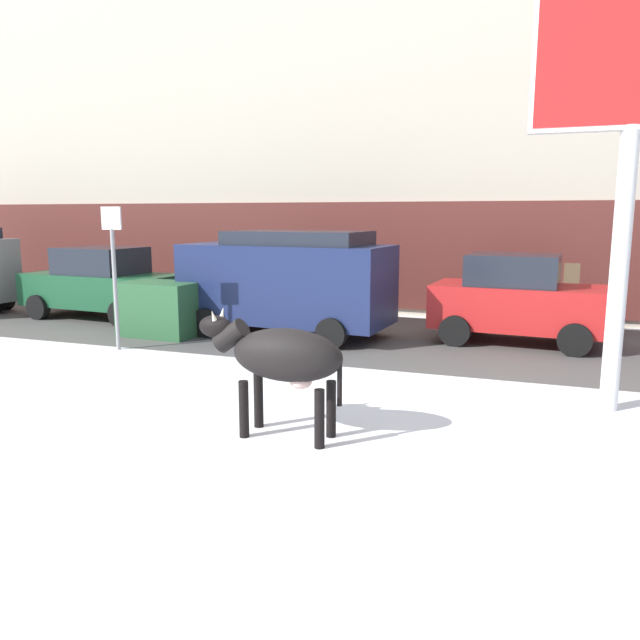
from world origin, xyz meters
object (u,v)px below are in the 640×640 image
at_px(pedestrian_far_left, 571,289).
at_px(street_sign, 114,266).
at_px(billboard, 635,83).
at_px(pedestrian_near_billboard, 530,288).
at_px(car_darkgreen_sedan, 102,283).
at_px(dumpster, 161,309).
at_px(cow_black, 282,357).
at_px(car_navy_van, 287,280).
at_px(car_red_hatchback, 517,299).

height_order(pedestrian_far_left, street_sign, street_sign).
xyz_separation_m(billboard, pedestrian_near_billboard, (-1.19, 6.92, -3.43)).
distance_m(car_darkgreen_sedan, pedestrian_near_billboard, 10.90).
bearing_deg(car_darkgreen_sedan, pedestrian_near_billboard, 15.93).
xyz_separation_m(dumpster, street_sign, (0.02, -1.54, 1.07)).
distance_m(cow_black, pedestrian_far_left, 10.06).
relative_size(cow_black, pedestrian_near_billboard, 1.10).
distance_m(cow_black, car_navy_van, 6.36).
relative_size(billboard, street_sign, 1.97).
relative_size(pedestrian_near_billboard, dumpster, 1.02).
bearing_deg(pedestrian_far_left, car_navy_van, -149.59).
distance_m(cow_black, street_sign, 6.07).
height_order(car_navy_van, car_red_hatchback, car_navy_van).
relative_size(pedestrian_near_billboard, street_sign, 0.61).
bearing_deg(cow_black, billboard, 32.74).
bearing_deg(cow_black, car_darkgreen_sedan, 140.69).
xyz_separation_m(cow_black, car_darkgreen_sedan, (-7.83, 6.41, -0.09)).
height_order(billboard, pedestrian_far_left, billboard).
xyz_separation_m(billboard, car_red_hatchback, (-1.39, 4.26, -3.39)).
distance_m(billboard, car_red_hatchback, 5.62).
xyz_separation_m(billboard, car_navy_van, (-6.24, 3.41, -3.07)).
relative_size(car_darkgreen_sedan, dumpster, 2.54).
bearing_deg(dumpster, street_sign, -89.38).
distance_m(pedestrian_near_billboard, street_sign, 9.79).
bearing_deg(street_sign, pedestrian_near_billboard, 38.22).
distance_m(billboard, street_sign, 9.29).
height_order(cow_black, pedestrian_near_billboard, pedestrian_near_billboard).
relative_size(billboard, car_navy_van, 1.18).
height_order(pedestrian_near_billboard, street_sign, street_sign).
relative_size(cow_black, car_red_hatchback, 0.53).
height_order(billboard, car_red_hatchback, billboard).
xyz_separation_m(car_red_hatchback, pedestrian_near_billboard, (0.20, 2.67, -0.05)).
bearing_deg(billboard, car_navy_van, 151.32).
bearing_deg(car_red_hatchback, pedestrian_near_billboard, 85.67).
distance_m(pedestrian_far_left, street_sign, 10.54).
distance_m(car_red_hatchback, pedestrian_far_left, 2.90).
bearing_deg(dumpster, billboard, -15.27).
height_order(cow_black, pedestrian_far_left, pedestrian_far_left).
distance_m(car_navy_van, street_sign, 3.66).
bearing_deg(cow_black, pedestrian_near_billboard, 74.23).
relative_size(car_darkgreen_sedan, car_red_hatchback, 1.19).
xyz_separation_m(car_red_hatchback, pedestrian_far_left, (1.14, 2.67, -0.05)).
height_order(car_red_hatchback, street_sign, street_sign).
xyz_separation_m(car_navy_van, pedestrian_near_billboard, (5.05, 3.51, -0.36)).
bearing_deg(billboard, pedestrian_far_left, 92.12).
bearing_deg(street_sign, pedestrian_far_left, 35.06).
height_order(pedestrian_near_billboard, pedestrian_far_left, same).
relative_size(car_navy_van, pedestrian_near_billboard, 2.73).
height_order(billboard, car_navy_van, billboard).
xyz_separation_m(car_navy_van, dumpster, (-2.64, -0.99, -0.64)).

